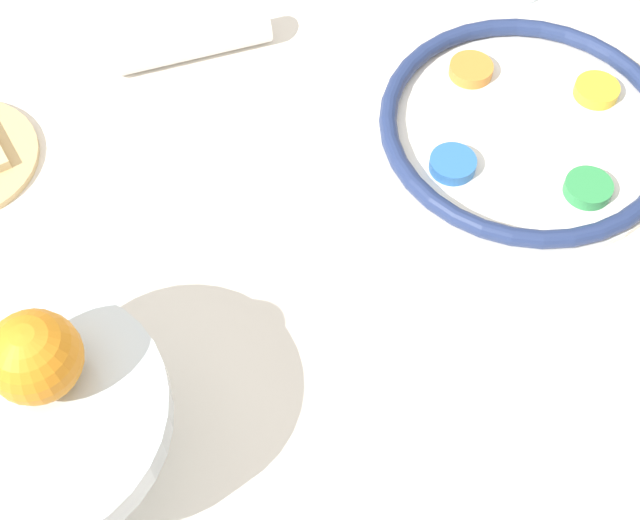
{
  "coord_description": "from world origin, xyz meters",
  "views": [
    {
      "loc": [
        0.3,
        0.53,
        1.54
      ],
      "look_at": [
        0.06,
        0.14,
        0.81
      ],
      "focal_mm": 50.0,
      "sensor_mm": 36.0,
      "label": 1
    }
  ],
  "objects_px": {
    "orange_fruit": "(34,357)",
    "napkin_roll": "(193,41)",
    "fruit_stand": "(33,422)",
    "seder_plate": "(526,127)"
  },
  "relations": [
    {
      "from": "orange_fruit",
      "to": "napkin_roll",
      "type": "distance_m",
      "value": 0.51
    },
    {
      "from": "seder_plate",
      "to": "fruit_stand",
      "type": "bearing_deg",
      "value": 7.97
    },
    {
      "from": "fruit_stand",
      "to": "orange_fruit",
      "type": "bearing_deg",
      "value": -147.61
    },
    {
      "from": "fruit_stand",
      "to": "napkin_roll",
      "type": "bearing_deg",
      "value": -130.63
    },
    {
      "from": "orange_fruit",
      "to": "napkin_roll",
      "type": "relative_size",
      "value": 0.39
    },
    {
      "from": "orange_fruit",
      "to": "napkin_roll",
      "type": "height_order",
      "value": "orange_fruit"
    },
    {
      "from": "fruit_stand",
      "to": "orange_fruit",
      "type": "xyz_separation_m",
      "value": [
        -0.03,
        -0.02,
        0.06
      ]
    },
    {
      "from": "seder_plate",
      "to": "orange_fruit",
      "type": "relative_size",
      "value": 4.44
    },
    {
      "from": "fruit_stand",
      "to": "napkin_roll",
      "type": "xyz_separation_m",
      "value": [
        -0.34,
        -0.39,
        -0.08
      ]
    },
    {
      "from": "fruit_stand",
      "to": "orange_fruit",
      "type": "relative_size",
      "value": 3.02
    }
  ]
}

